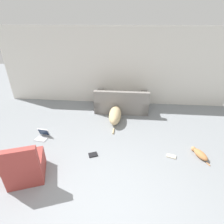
{
  "coord_description": "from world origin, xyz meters",
  "views": [
    {
      "loc": [
        0.46,
        -1.58,
        2.73
      ],
      "look_at": [
        0.12,
        2.19,
        0.72
      ],
      "focal_mm": 28.0,
      "sensor_mm": 36.0,
      "label": 1
    }
  ],
  "objects_px": {
    "dog": "(115,114)",
    "book_cream": "(171,156)",
    "couch": "(122,103)",
    "side_chair": "(25,166)",
    "cat": "(200,154)",
    "laptop_open": "(43,135)",
    "book_black": "(93,155)"
  },
  "relations": [
    {
      "from": "laptop_open",
      "to": "dog",
      "type": "bearing_deg",
      "value": 38.65
    },
    {
      "from": "dog",
      "to": "side_chair",
      "type": "xyz_separation_m",
      "value": [
        -1.54,
        -2.36,
        0.09
      ]
    },
    {
      "from": "couch",
      "to": "side_chair",
      "type": "bearing_deg",
      "value": 61.03
    },
    {
      "from": "cat",
      "to": "laptop_open",
      "type": "height_order",
      "value": "laptop_open"
    },
    {
      "from": "laptop_open",
      "to": "side_chair",
      "type": "relative_size",
      "value": 0.39
    },
    {
      "from": "cat",
      "to": "laptop_open",
      "type": "relative_size",
      "value": 1.65
    },
    {
      "from": "dog",
      "to": "cat",
      "type": "relative_size",
      "value": 2.55
    },
    {
      "from": "cat",
      "to": "book_cream",
      "type": "bearing_deg",
      "value": 74.12
    },
    {
      "from": "couch",
      "to": "laptop_open",
      "type": "distance_m",
      "value": 2.66
    },
    {
      "from": "cat",
      "to": "side_chair",
      "type": "distance_m",
      "value": 3.66
    },
    {
      "from": "laptop_open",
      "to": "book_black",
      "type": "bearing_deg",
      "value": -13.51
    },
    {
      "from": "book_cream",
      "to": "couch",
      "type": "bearing_deg",
      "value": 118.47
    },
    {
      "from": "dog",
      "to": "book_cream",
      "type": "height_order",
      "value": "dog"
    },
    {
      "from": "side_chair",
      "to": "book_black",
      "type": "bearing_deg",
      "value": -168.17
    },
    {
      "from": "couch",
      "to": "book_cream",
      "type": "height_order",
      "value": "couch"
    },
    {
      "from": "couch",
      "to": "laptop_open",
      "type": "xyz_separation_m",
      "value": [
        -1.98,
        -1.77,
        -0.19
      ]
    },
    {
      "from": "dog",
      "to": "side_chair",
      "type": "bearing_deg",
      "value": 147.17
    },
    {
      "from": "dog",
      "to": "side_chair",
      "type": "relative_size",
      "value": 1.64
    },
    {
      "from": "dog",
      "to": "laptop_open",
      "type": "bearing_deg",
      "value": 120.84
    },
    {
      "from": "couch",
      "to": "side_chair",
      "type": "height_order",
      "value": "side_chair"
    },
    {
      "from": "couch",
      "to": "laptop_open",
      "type": "bearing_deg",
      "value": 41.94
    },
    {
      "from": "dog",
      "to": "cat",
      "type": "height_order",
      "value": "dog"
    },
    {
      "from": "dog",
      "to": "laptop_open",
      "type": "distance_m",
      "value": 2.11
    },
    {
      "from": "laptop_open",
      "to": "side_chair",
      "type": "height_order",
      "value": "side_chair"
    },
    {
      "from": "laptop_open",
      "to": "cat",
      "type": "bearing_deg",
      "value": 2.28
    },
    {
      "from": "dog",
      "to": "book_black",
      "type": "height_order",
      "value": "dog"
    },
    {
      "from": "dog",
      "to": "laptop_open",
      "type": "relative_size",
      "value": 4.19
    },
    {
      "from": "dog",
      "to": "couch",
      "type": "bearing_deg",
      "value": -12.89
    },
    {
      "from": "dog",
      "to": "laptop_open",
      "type": "xyz_separation_m",
      "value": [
        -1.81,
        -1.07,
        -0.11
      ]
    },
    {
      "from": "dog",
      "to": "cat",
      "type": "xyz_separation_m",
      "value": [
        2.0,
        -1.46,
        -0.12
      ]
    },
    {
      "from": "couch",
      "to": "book_cream",
      "type": "relative_size",
      "value": 7.65
    },
    {
      "from": "book_cream",
      "to": "side_chair",
      "type": "bearing_deg",
      "value": -164.16
    }
  ]
}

